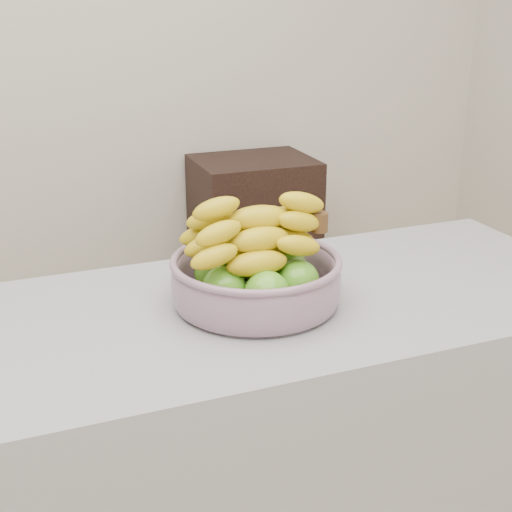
{
  "coord_description": "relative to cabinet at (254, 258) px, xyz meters",
  "views": [
    {
      "loc": [
        -0.22,
        -0.82,
        1.48
      ],
      "look_at": [
        0.26,
        0.37,
        1.0
      ],
      "focal_mm": 50.0,
      "sensor_mm": 36.0,
      "label": 1
    }
  ],
  "objects": [
    {
      "name": "cabinet",
      "position": [
        0.0,
        0.0,
        0.0
      ],
      "size": [
        0.48,
        0.38,
        0.84
      ],
      "primitive_type": "cube",
      "rotation": [
        0.0,
        0.0,
        -0.02
      ],
      "color": "black",
      "rests_on": "ground"
    },
    {
      "name": "fruit_bowl",
      "position": [
        -0.55,
        -1.41,
        0.54
      ],
      "size": [
        0.33,
        0.33,
        0.2
      ],
      "rotation": [
        0.0,
        0.0,
        -0.13
      ],
      "color": "#8C93A8",
      "rests_on": "counter"
    }
  ]
}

